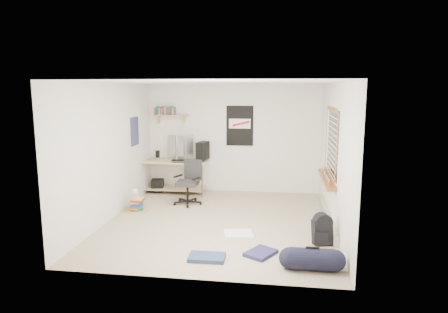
# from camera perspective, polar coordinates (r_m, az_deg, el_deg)

# --- Properties ---
(floor) EXTENTS (4.00, 4.50, 0.01)m
(floor) POSITION_cam_1_polar(r_m,az_deg,el_deg) (7.36, -0.76, -9.33)
(floor) COLOR gray
(floor) RESTS_ON ground
(ceiling) EXTENTS (4.00, 4.50, 0.01)m
(ceiling) POSITION_cam_1_polar(r_m,az_deg,el_deg) (6.96, -0.80, 10.61)
(ceiling) COLOR white
(ceiling) RESTS_ON ground
(back_wall) EXTENTS (4.00, 0.01, 2.50)m
(back_wall) POSITION_cam_1_polar(r_m,az_deg,el_deg) (9.26, 1.34, 2.59)
(back_wall) COLOR silver
(back_wall) RESTS_ON ground
(left_wall) EXTENTS (0.01, 4.50, 2.50)m
(left_wall) POSITION_cam_1_polar(r_m,az_deg,el_deg) (7.62, -15.86, 0.68)
(left_wall) COLOR silver
(left_wall) RESTS_ON ground
(right_wall) EXTENTS (0.01, 4.50, 2.50)m
(right_wall) POSITION_cam_1_polar(r_m,az_deg,el_deg) (7.04, 15.58, -0.02)
(right_wall) COLOR silver
(right_wall) RESTS_ON ground
(desk) EXTENTS (1.83, 0.95, 0.81)m
(desk) POSITION_cam_1_polar(r_m,az_deg,el_deg) (9.41, -7.64, -2.86)
(desk) COLOR tan
(desk) RESTS_ON floor
(monitor_left) EXTENTS (0.42, 0.24, 0.45)m
(monitor_left) POSITION_cam_1_polar(r_m,az_deg,el_deg) (9.22, -6.78, 1.10)
(monitor_left) COLOR #A6A6AB
(monitor_left) RESTS_ON desk
(monitor_right) EXTENTS (0.41, 0.30, 0.46)m
(monitor_right) POSITION_cam_1_polar(r_m,az_deg,el_deg) (9.24, -5.67, 1.17)
(monitor_right) COLOR #AEADB2
(monitor_right) RESTS_ON desk
(pc_tower) EXTENTS (0.26, 0.41, 0.40)m
(pc_tower) POSITION_cam_1_polar(r_m,az_deg,el_deg) (9.05, -3.06, 0.85)
(pc_tower) COLOR black
(pc_tower) RESTS_ON desk
(keyboard) EXTENTS (0.43, 0.19, 0.02)m
(keyboard) POSITION_cam_1_polar(r_m,az_deg,el_deg) (8.92, -6.13, -0.56)
(keyboard) COLOR black
(keyboard) RESTS_ON desk
(speaker_left) EXTENTS (0.08, 0.08, 0.16)m
(speaker_left) POSITION_cam_1_polar(r_m,az_deg,el_deg) (9.43, -9.47, 0.35)
(speaker_left) COLOR black
(speaker_left) RESTS_ON desk
(speaker_right) EXTENTS (0.12, 0.12, 0.20)m
(speaker_right) POSITION_cam_1_polar(r_m,az_deg,el_deg) (8.96, -3.19, 0.10)
(speaker_right) COLOR black
(speaker_right) RESTS_ON desk
(office_chair) EXTENTS (0.80, 0.80, 0.94)m
(office_chair) POSITION_cam_1_polar(r_m,az_deg,el_deg) (8.36, -5.26, -3.53)
(office_chair) COLOR #262629
(office_chair) RESTS_ON floor
(wall_shelf) EXTENTS (0.80, 0.22, 0.24)m
(wall_shelf) POSITION_cam_1_polar(r_m,az_deg,el_deg) (9.38, -7.61, 5.84)
(wall_shelf) COLOR tan
(wall_shelf) RESTS_ON back_wall
(poster_back_wall) EXTENTS (0.62, 0.03, 0.92)m
(poster_back_wall) POSITION_cam_1_polar(r_m,az_deg,el_deg) (9.19, 2.26, 4.41)
(poster_back_wall) COLOR black
(poster_back_wall) RESTS_ON back_wall
(poster_left_wall) EXTENTS (0.02, 0.42, 0.60)m
(poster_left_wall) POSITION_cam_1_polar(r_m,az_deg,el_deg) (8.68, -12.64, 3.54)
(poster_left_wall) COLOR navy
(poster_left_wall) RESTS_ON left_wall
(window) EXTENTS (0.10, 1.50, 1.26)m
(window) POSITION_cam_1_polar(r_m,az_deg,el_deg) (7.29, 14.92, 1.93)
(window) COLOR brown
(window) RESTS_ON right_wall
(baseboard_heater) EXTENTS (0.08, 2.50, 0.18)m
(baseboard_heater) POSITION_cam_1_polar(r_m,az_deg,el_deg) (7.59, 14.51, -8.30)
(baseboard_heater) COLOR #B7B2A8
(baseboard_heater) RESTS_ON floor
(backpack) EXTENTS (0.34, 0.30, 0.39)m
(backpack) POSITION_cam_1_polar(r_m,az_deg,el_deg) (6.47, 13.84, -10.41)
(backpack) COLOR black
(backpack) RESTS_ON floor
(duffel_bag) EXTENTS (0.30, 0.30, 0.59)m
(duffel_bag) POSITION_cam_1_polar(r_m,az_deg,el_deg) (5.60, 12.47, -14.25)
(duffel_bag) COLOR black
(duffel_bag) RESTS_ON floor
(tshirt) EXTENTS (0.54, 0.48, 0.04)m
(tshirt) POSITION_cam_1_polar(r_m,az_deg,el_deg) (6.72, 2.08, -11.01)
(tshirt) COLOR silver
(tshirt) RESTS_ON floor
(jeans_a) EXTENTS (0.52, 0.34, 0.06)m
(jeans_a) POSITION_cam_1_polar(r_m,az_deg,el_deg) (5.84, -2.47, -14.19)
(jeans_a) COLOR navy
(jeans_a) RESTS_ON floor
(jeans_b) EXTENTS (0.52, 0.56, 0.06)m
(jeans_b) POSITION_cam_1_polar(r_m,az_deg,el_deg) (6.00, 5.26, -13.58)
(jeans_b) COLOR #22224D
(jeans_b) RESTS_ON floor
(book_stack) EXTENTS (0.56, 0.49, 0.33)m
(book_stack) POSITION_cam_1_polar(r_m,az_deg,el_deg) (8.16, -12.33, -6.51)
(book_stack) COLOR brown
(book_stack) RESTS_ON floor
(desk_lamp) EXTENTS (0.17, 0.21, 0.19)m
(desk_lamp) POSITION_cam_1_polar(r_m,az_deg,el_deg) (8.07, -12.31, -4.99)
(desk_lamp) COLOR silver
(desk_lamp) RESTS_ON book_stack
(subwoofer) EXTENTS (0.32, 0.32, 0.31)m
(subwoofer) POSITION_cam_1_polar(r_m,az_deg,el_deg) (9.52, -9.47, -4.16)
(subwoofer) COLOR black
(subwoofer) RESTS_ON floor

